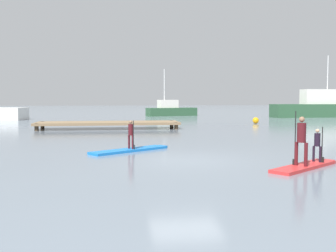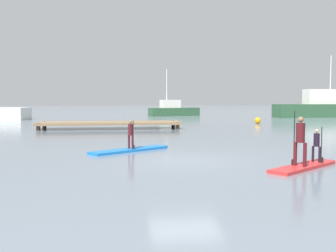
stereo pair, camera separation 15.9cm
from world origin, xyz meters
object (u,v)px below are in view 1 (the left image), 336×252
at_px(paddleboard_far, 305,166).
at_px(paddler_adult, 301,138).
at_px(paddleboard_near, 131,150).
at_px(paddler_child_solo, 131,133).
at_px(paddler_child_front, 318,143).
at_px(mooring_buoy_near, 256,120).
at_px(fishing_boat_green_midground, 171,110).
at_px(fishing_boat_white_large, 314,107).

height_order(paddleboard_far, paddler_adult, paddler_adult).
bearing_deg(paddleboard_near, paddler_child_solo, 0.32).
relative_size(paddleboard_near, paddler_child_front, 2.91).
height_order(paddler_child_front, mooring_buoy_near, paddler_child_front).
xyz_separation_m(paddleboard_near, paddler_adult, (5.03, -4.89, 0.92)).
bearing_deg(paddler_child_solo, fishing_boat_green_midground, 79.08).
bearing_deg(paddleboard_far, paddler_adult, -144.65).
distance_m(paddleboard_near, paddler_child_front, 7.32).
height_order(paddler_adult, fishing_boat_white_large, fishing_boat_white_large).
distance_m(paddler_child_front, fishing_boat_white_large, 36.22).
bearing_deg(paddleboard_far, paddleboard_near, 138.25).
relative_size(paddleboard_far, fishing_boat_white_large, 0.30).
xyz_separation_m(paddleboard_near, paddleboard_far, (5.28, -4.71, 0.00)).
bearing_deg(paddleboard_near, fishing_boat_green_midground, 79.05).
relative_size(paddleboard_near, paddler_adult, 2.00).
distance_m(paddler_adult, mooring_buoy_near, 22.94).
relative_size(paddleboard_near, paddler_child_solo, 2.87).
relative_size(paddleboard_near, mooring_buoy_near, 6.09).
distance_m(paddler_child_front, fishing_boat_green_midground, 38.18).
bearing_deg(paddler_child_solo, paddler_adult, -44.32).
xyz_separation_m(paddleboard_far, fishing_boat_green_midground, (1.28, 38.63, 0.71)).
relative_size(fishing_boat_white_large, mooring_buoy_near, 17.73).
xyz_separation_m(paddler_adult, fishing_boat_green_midground, (1.53, 38.81, -0.21)).
bearing_deg(paddler_child_solo, fishing_boat_white_large, 50.59).
bearing_deg(paddleboard_near, fishing_boat_white_large, 50.56).
bearing_deg(paddler_child_solo, paddleboard_far, -41.85).
relative_size(paddler_child_solo, paddler_adult, 0.70).
bearing_deg(mooring_buoy_near, paddler_child_solo, -124.43).
bearing_deg(paddleboard_far, paddler_child_solo, 138.15).
height_order(paddler_child_solo, paddler_child_front, paddler_child_solo).
height_order(paddleboard_near, paddler_adult, paddler_adult).
bearing_deg(fishing_boat_white_large, paddleboard_near, -129.44).
relative_size(paddler_adult, mooring_buoy_near, 3.04).
xyz_separation_m(paddler_child_front, fishing_boat_white_large, (16.92, 32.02, 0.51)).
distance_m(paddleboard_far, fishing_boat_green_midground, 38.66).
bearing_deg(fishing_boat_green_midground, paddler_child_solo, -100.92).
xyz_separation_m(paddler_child_solo, fishing_boat_green_midground, (6.54, 33.92, -0.00)).
distance_m(paddleboard_far, paddler_child_front, 1.02).
relative_size(fishing_boat_green_midground, mooring_buoy_near, 12.23).
bearing_deg(paddler_child_front, paddleboard_far, -144.20).
relative_size(paddleboard_far, fishing_boat_green_midground, 0.44).
xyz_separation_m(paddleboard_far, fishing_boat_white_large, (17.56, 32.48, 1.17)).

